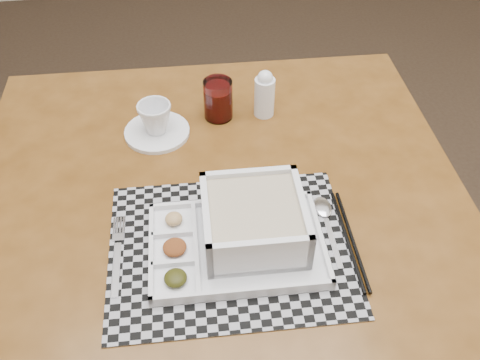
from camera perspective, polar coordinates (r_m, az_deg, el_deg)
name	(u,v)px	position (r m, az deg, el deg)	size (l,w,h in m)	color
floor	(300,325)	(1.81, 6.41, -15.14)	(5.00, 5.00, 0.00)	black
dining_table	(220,227)	(1.14, -2.14, -5.05)	(1.05, 1.05, 0.77)	#4B2B0D
placemat	(230,248)	(1.00, -1.06, -7.23)	(0.45, 0.36, 0.00)	#96959C
serving_tray	(248,228)	(0.98, 0.87, -5.12)	(0.33, 0.23, 0.09)	white
fork	(117,253)	(1.02, -12.97, -7.60)	(0.02, 0.19, 0.00)	silver
spoon	(324,212)	(1.07, 8.95, -3.41)	(0.04, 0.18, 0.01)	silver
chopsticks	(350,239)	(1.03, 11.63, -6.23)	(0.02, 0.24, 0.01)	black
saucer	(157,132)	(1.25, -8.83, 5.09)	(0.15, 0.15, 0.01)	white
cup	(155,118)	(1.23, -9.04, 6.56)	(0.08, 0.08, 0.07)	white
juice_glass	(218,101)	(1.27, -2.34, 8.44)	(0.07, 0.07, 0.10)	white
creamer_bottle	(265,94)	(1.27, 2.63, 9.17)	(0.05, 0.05, 0.12)	white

